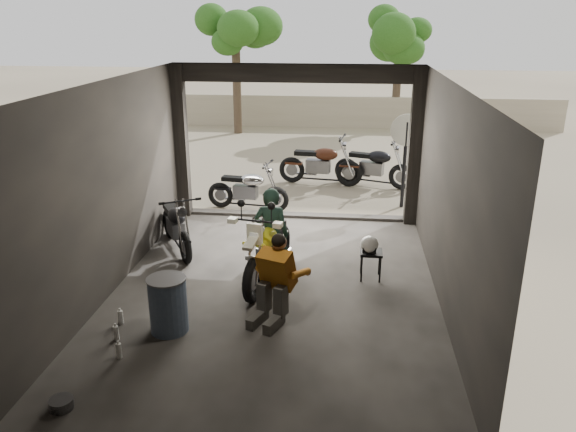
% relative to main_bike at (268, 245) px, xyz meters
% --- Properties ---
extents(ground, '(80.00, 80.00, 0.00)m').
position_rel_main_bike_xyz_m(ground, '(0.15, -0.39, -0.64)').
color(ground, '#7A6D56').
rests_on(ground, ground).
extents(garage, '(7.00, 7.13, 3.20)m').
position_rel_main_bike_xyz_m(garage, '(0.15, 0.16, 0.64)').
color(garage, '#2D2B28').
rests_on(garage, ground).
extents(boundary_wall, '(18.00, 0.30, 1.20)m').
position_rel_main_bike_xyz_m(boundary_wall, '(0.15, 13.61, -0.04)').
color(boundary_wall, gray).
rests_on(boundary_wall, ground).
extents(tree_left, '(2.20, 2.20, 5.60)m').
position_rel_main_bike_xyz_m(tree_left, '(-2.85, 12.11, 3.35)').
color(tree_left, '#382B1E').
rests_on(tree_left, ground).
extents(tree_right, '(2.20, 2.20, 5.00)m').
position_rel_main_bike_xyz_m(tree_right, '(2.95, 13.61, 2.92)').
color(tree_right, '#382B1E').
rests_on(tree_right, ground).
extents(main_bike, '(1.11, 2.01, 1.27)m').
position_rel_main_bike_xyz_m(main_bike, '(0.00, 0.00, 0.00)').
color(main_bike, white).
rests_on(main_bike, ground).
extents(left_bike, '(1.40, 1.75, 1.11)m').
position_rel_main_bike_xyz_m(left_bike, '(-1.85, 1.11, -0.08)').
color(left_bike, black).
rests_on(left_bike, ground).
extents(outside_bike_a, '(1.70, 0.89, 1.10)m').
position_rel_main_bike_xyz_m(outside_bike_a, '(-0.96, 3.50, -0.09)').
color(outside_bike_a, black).
rests_on(outside_bike_a, ground).
extents(outside_bike_b, '(1.96, 1.03, 1.27)m').
position_rel_main_bike_xyz_m(outside_bike_b, '(0.53, 5.67, -0.00)').
color(outside_bike_b, '#411D0F').
rests_on(outside_bike_b, ground).
extents(outside_bike_c, '(1.94, 1.30, 1.22)m').
position_rel_main_bike_xyz_m(outside_bike_c, '(1.87, 5.67, -0.03)').
color(outside_bike_c, black).
rests_on(outside_bike_c, ground).
extents(rider, '(0.59, 0.41, 1.55)m').
position_rel_main_bike_xyz_m(rider, '(0.04, 0.11, 0.14)').
color(rider, black).
rests_on(rider, ground).
extents(mechanic, '(0.88, 1.00, 1.21)m').
position_rel_main_bike_xyz_m(mechanic, '(0.24, -1.24, -0.03)').
color(mechanic, '#BC6F19').
rests_on(mechanic, ground).
extents(stool, '(0.35, 0.35, 0.49)m').
position_rel_main_bike_xyz_m(stool, '(1.64, 0.25, -0.22)').
color(stool, black).
rests_on(stool, ground).
extents(helmet, '(0.30, 0.31, 0.28)m').
position_rel_main_bike_xyz_m(helmet, '(1.60, 0.21, -0.00)').
color(helmet, white).
rests_on(helmet, stool).
extents(oil_drum, '(0.64, 0.64, 0.79)m').
position_rel_main_bike_xyz_m(oil_drum, '(-1.12, -1.68, -0.24)').
color(oil_drum, '#3D4E67').
rests_on(oil_drum, ground).
extents(sign_post, '(0.70, 0.08, 2.10)m').
position_rel_main_bike_xyz_m(sign_post, '(2.46, 4.06, 0.76)').
color(sign_post, black).
rests_on(sign_post, ground).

